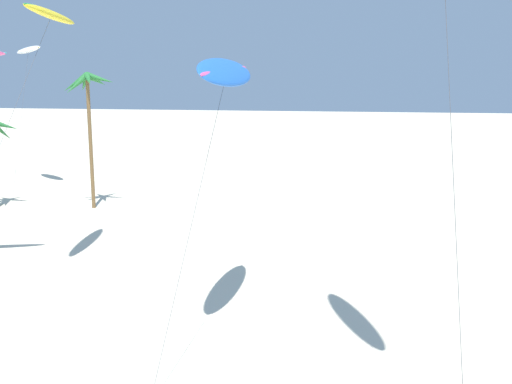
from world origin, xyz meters
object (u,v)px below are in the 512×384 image
Objects in this scene: palm_tree_3 at (88,92)px; flying_kite_6 at (226,72)px; flying_kite_10 at (28,50)px; flying_kite_4 at (51,15)px.

flying_kite_6 is (14.81, -21.13, 1.90)m from palm_tree_3.
flying_kite_10 is at bearing 129.07° from flying_kite_6.
flying_kite_6 is at bearing -54.97° from palm_tree_3.
flying_kite_10 is at bearing 119.82° from flying_kite_4.
palm_tree_3 is at bearing 125.03° from flying_kite_6.
palm_tree_3 is 16.46m from flying_kite_4.
flying_kite_6 is (10.30, -6.01, -2.80)m from flying_kite_4.
palm_tree_3 is 0.82× the size of flying_kite_10.
flying_kite_10 reaches higher than flying_kite_6.
flying_kite_4 is at bearing -60.18° from flying_kite_10.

